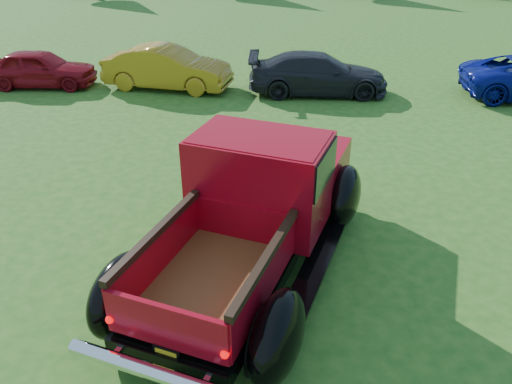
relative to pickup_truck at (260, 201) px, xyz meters
name	(u,v)px	position (x,y,z in m)	size (l,w,h in m)	color
ground	(265,257)	(0.09, -0.12, -0.98)	(120.00, 120.00, 0.00)	#235418
pickup_truck	(260,201)	(0.00, 0.00, 0.00)	(4.04, 5.92, 2.07)	black
show_car_red	(40,68)	(-7.27, 9.00, -0.39)	(1.40, 3.47, 1.18)	maroon
show_car_yellow	(167,68)	(-3.13, 8.91, -0.32)	(1.39, 4.00, 1.32)	#AA7916
show_car_grey	(318,74)	(1.59, 8.54, -0.36)	(1.73, 4.26, 1.24)	black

